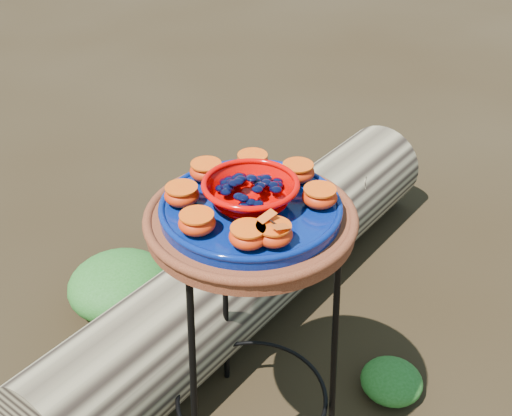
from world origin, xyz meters
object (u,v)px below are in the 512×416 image
object	(u,v)px
cobalt_plate	(251,209)
driftwood_log	(257,264)
terracotta_saucer	(251,221)
plant_stand	(251,342)
red_bowl	(251,193)

from	to	relation	value
cobalt_plate	driftwood_log	distance (m)	0.80
terracotta_saucer	cobalt_plate	distance (m)	0.03
cobalt_plate	driftwood_log	bearing A→B (deg)	67.78
terracotta_saucer	driftwood_log	xyz separation A→B (m)	(0.21, 0.51, -0.55)
plant_stand	terracotta_saucer	size ratio (longest dim) A/B	1.53
red_bowl	driftwood_log	size ratio (longest dim) A/B	0.11
cobalt_plate	red_bowl	xyz separation A→B (m)	(0.00, 0.00, 0.04)
plant_stand	cobalt_plate	distance (m)	0.40
terracotta_saucer	red_bowl	size ratio (longest dim) A/B	2.33
driftwood_log	cobalt_plate	bearing A→B (deg)	-112.22
plant_stand	driftwood_log	xyz separation A→B (m)	(0.21, 0.51, -0.18)
cobalt_plate	driftwood_log	world-z (taller)	cobalt_plate
cobalt_plate	red_bowl	bearing A→B (deg)	0.00
driftwood_log	plant_stand	bearing A→B (deg)	-112.22
plant_stand	terracotta_saucer	xyz separation A→B (m)	(0.00, 0.00, 0.37)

